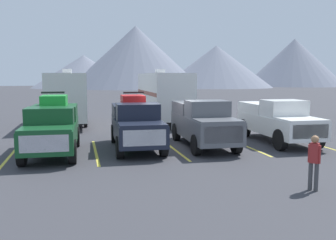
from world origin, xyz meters
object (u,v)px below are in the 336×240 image
Objects in this scene: pickup_truck_a at (52,126)px; pickup_truck_c at (203,122)px; pickup_truck_d at (277,120)px; camper_trailer_a at (67,96)px; camper_trailer_b at (164,95)px; pickup_truck_b at (136,123)px; person_a at (314,159)px.

pickup_truck_a reaches higher than pickup_truck_c.
pickup_truck_c is 0.97× the size of pickup_truck_d.
camper_trailer_a is (-10.38, 8.64, 0.86)m from pickup_truck_d.
pickup_truck_d is at bearing -65.56° from camper_trailer_b.
pickup_truck_a is 0.60× the size of camper_trailer_b.
pickup_truck_c is at bearing -3.54° from pickup_truck_b.
pickup_truck_b is 9.22m from camper_trailer_a.
camper_trailer_a is 0.90× the size of camper_trailer_b.
pickup_truck_c is at bearing -53.91° from camper_trailer_a.
pickup_truck_a is 3.27× the size of person_a.
person_a is (0.76, -16.10, -1.07)m from camper_trailer_b.
camper_trailer_b reaches higher than pickup_truck_b.
pickup_truck_b is at bearing 7.32° from pickup_truck_a.
pickup_truck_b is 0.98× the size of pickup_truck_c.
pickup_truck_a is at bearing -127.53° from camper_trailer_b.
camper_trailer_b is (6.49, -0.09, 0.01)m from camper_trailer_a.
pickup_truck_c is at bearing -177.74° from pickup_truck_d.
pickup_truck_c is 10.91m from camper_trailer_a.
pickup_truck_a is 11.34m from camper_trailer_b.
pickup_truck_a is 9.11m from camper_trailer_a.
person_a is at bearing -42.97° from pickup_truck_a.
pickup_truck_d is at bearing -0.32° from pickup_truck_b.
pickup_truck_d is (10.77, 0.43, -0.06)m from pickup_truck_a.
person_a is (7.25, -16.19, -1.06)m from camper_trailer_a.
pickup_truck_b reaches higher than pickup_truck_d.
pickup_truck_d is 0.65× the size of camper_trailer_b.
person_a is (7.65, -7.13, -0.26)m from pickup_truck_a.
pickup_truck_a is 0.97× the size of pickup_truck_b.
pickup_truck_a is 3.67m from pickup_truck_b.
person_a is (4.01, -7.60, -0.24)m from pickup_truck_b.
pickup_truck_b is at bearing -110.93° from camper_trailer_b.
pickup_truck_d reaches higher than person_a.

